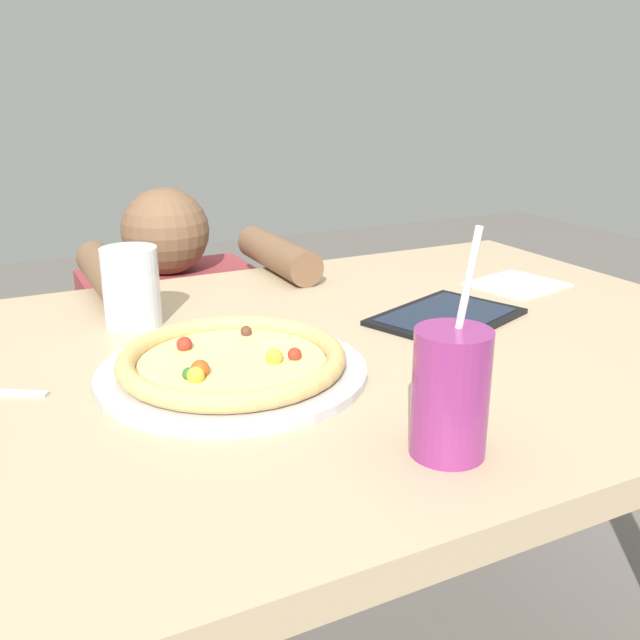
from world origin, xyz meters
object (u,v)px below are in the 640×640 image
at_px(drink_cup_colored, 450,392).
at_px(water_cup_clear, 131,286).
at_px(tablet, 446,317).
at_px(pizza_near, 232,363).
at_px(diner_seated, 178,396).

bearing_deg(drink_cup_colored, water_cup_clear, 109.82).
bearing_deg(water_cup_clear, tablet, -23.33).
distance_m(pizza_near, drink_cup_colored, 0.33).
relative_size(tablet, diner_seated, 0.32).
bearing_deg(pizza_near, diner_seated, 81.74).
bearing_deg(diner_seated, pizza_near, -98.26).
relative_size(pizza_near, water_cup_clear, 2.82).
bearing_deg(drink_cup_colored, pizza_near, 113.97).
height_order(water_cup_clear, diner_seated, diner_seated).
distance_m(pizza_near, tablet, 0.40).
height_order(pizza_near, diner_seated, diner_seated).
relative_size(drink_cup_colored, tablet, 0.85).
height_order(water_cup_clear, tablet, water_cup_clear).
relative_size(drink_cup_colored, diner_seated, 0.27).
height_order(drink_cup_colored, water_cup_clear, drink_cup_colored).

